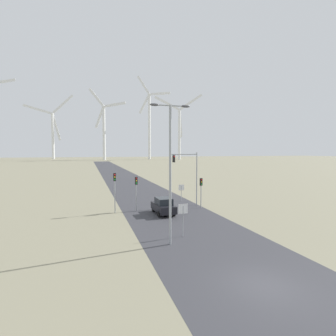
{
  "coord_description": "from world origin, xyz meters",
  "views": [
    {
      "loc": [
        -8.7,
        -11.18,
        7.03
      ],
      "look_at": [
        0.0,
        17.08,
        5.09
      ],
      "focal_mm": 28.0,
      "sensor_mm": 36.0,
      "label": 1
    }
  ],
  "objects_px": {
    "stop_sign_near": "(183,214)",
    "car_approaching": "(163,206)",
    "wind_turbine_center": "(104,127)",
    "wind_turbine_right": "(149,121)",
    "traffic_light_post_mid_left": "(115,184)",
    "wind_turbine_left": "(53,130)",
    "streetlamp": "(170,158)",
    "wind_turbine_far_right": "(179,128)",
    "traffic_light_mast_overhead": "(188,169)",
    "traffic_light_post_near_right": "(201,186)",
    "traffic_light_post_near_left": "(136,186)",
    "stop_sign_far": "(181,190)"
  },
  "relations": [
    {
      "from": "stop_sign_near",
      "to": "car_approaching",
      "type": "distance_m",
      "value": 7.94
    },
    {
      "from": "wind_turbine_center",
      "to": "wind_turbine_right",
      "type": "distance_m",
      "value": 39.81
    },
    {
      "from": "traffic_light_post_mid_left",
      "to": "wind_turbine_left",
      "type": "bearing_deg",
      "value": 98.19
    },
    {
      "from": "traffic_light_post_mid_left",
      "to": "wind_turbine_center",
      "type": "bearing_deg",
      "value": 86.9
    },
    {
      "from": "streetlamp",
      "to": "wind_turbine_far_right",
      "type": "bearing_deg",
      "value": 70.21
    },
    {
      "from": "car_approaching",
      "to": "wind_turbine_far_right",
      "type": "height_order",
      "value": "wind_turbine_far_right"
    },
    {
      "from": "traffic_light_post_mid_left",
      "to": "wind_turbine_center",
      "type": "xyz_separation_m",
      "value": [
        9.54,
        176.16,
        21.83
      ]
    },
    {
      "from": "stop_sign_near",
      "to": "traffic_light_post_mid_left",
      "type": "height_order",
      "value": "traffic_light_post_mid_left"
    },
    {
      "from": "wind_turbine_center",
      "to": "wind_turbine_right",
      "type": "relative_size",
      "value": 0.78
    },
    {
      "from": "wind_turbine_far_right",
      "to": "traffic_light_mast_overhead",
      "type": "bearing_deg",
      "value": -109.24
    },
    {
      "from": "traffic_light_post_near_right",
      "to": "wind_turbine_center",
      "type": "distance_m",
      "value": 178.12
    },
    {
      "from": "traffic_light_post_near_left",
      "to": "wind_turbine_far_right",
      "type": "height_order",
      "value": "wind_turbine_far_right"
    },
    {
      "from": "stop_sign_near",
      "to": "traffic_light_mast_overhead",
      "type": "xyz_separation_m",
      "value": [
        4.84,
        11.12,
        2.86
      ]
    },
    {
      "from": "traffic_light_post_near_left",
      "to": "traffic_light_post_near_right",
      "type": "relative_size",
      "value": 1.09
    },
    {
      "from": "traffic_light_post_near_right",
      "to": "car_approaching",
      "type": "relative_size",
      "value": 0.89
    },
    {
      "from": "wind_turbine_left",
      "to": "traffic_light_post_near_left",
      "type": "bearing_deg",
      "value": -81.15
    },
    {
      "from": "wind_turbine_left",
      "to": "wind_turbine_far_right",
      "type": "xyz_separation_m",
      "value": [
        100.15,
        -39.96,
        0.93
      ]
    },
    {
      "from": "traffic_light_post_near_left",
      "to": "traffic_light_mast_overhead",
      "type": "relative_size",
      "value": 0.59
    },
    {
      "from": "traffic_light_post_near_left",
      "to": "wind_turbine_left",
      "type": "distance_m",
      "value": 216.86
    },
    {
      "from": "streetlamp",
      "to": "wind_turbine_right",
      "type": "height_order",
      "value": "wind_turbine_right"
    },
    {
      "from": "stop_sign_near",
      "to": "traffic_light_post_mid_left",
      "type": "relative_size",
      "value": 0.6
    },
    {
      "from": "stop_sign_far",
      "to": "wind_turbine_left",
      "type": "relative_size",
      "value": 0.04
    },
    {
      "from": "stop_sign_near",
      "to": "traffic_light_post_mid_left",
      "type": "distance_m",
      "value": 11.06
    },
    {
      "from": "wind_turbine_center",
      "to": "wind_turbine_right",
      "type": "xyz_separation_m",
      "value": [
        37.8,
        10.21,
        7.2
      ]
    },
    {
      "from": "stop_sign_far",
      "to": "stop_sign_near",
      "type": "bearing_deg",
      "value": -109.5
    },
    {
      "from": "traffic_light_post_near_left",
      "to": "stop_sign_near",
      "type": "bearing_deg",
      "value": -78.72
    },
    {
      "from": "wind_turbine_far_right",
      "to": "traffic_light_post_near_right",
      "type": "bearing_deg",
      "value": -108.76
    },
    {
      "from": "streetlamp",
      "to": "traffic_light_post_mid_left",
      "type": "height_order",
      "value": "streetlamp"
    },
    {
      "from": "wind_turbine_far_right",
      "to": "traffic_light_post_near_left",
      "type": "bearing_deg",
      "value": -111.14
    },
    {
      "from": "traffic_light_post_mid_left",
      "to": "wind_turbine_left",
      "type": "xyz_separation_m",
      "value": [
        -30.7,
        213.34,
        21.66
      ]
    },
    {
      "from": "traffic_light_post_near_right",
      "to": "wind_turbine_far_right",
      "type": "xyz_separation_m",
      "value": [
        59.07,
        173.92,
        23.19
      ]
    },
    {
      "from": "stop_sign_far",
      "to": "traffic_light_post_near_left",
      "type": "relative_size",
      "value": 0.57
    },
    {
      "from": "stop_sign_near",
      "to": "traffic_light_mast_overhead",
      "type": "height_order",
      "value": "traffic_light_mast_overhead"
    },
    {
      "from": "wind_turbine_center",
      "to": "wind_turbine_right",
      "type": "height_order",
      "value": "wind_turbine_right"
    },
    {
      "from": "traffic_light_post_near_right",
      "to": "wind_turbine_center",
      "type": "height_order",
      "value": "wind_turbine_center"
    },
    {
      "from": "traffic_light_post_near_left",
      "to": "wind_turbine_right",
      "type": "relative_size",
      "value": 0.06
    },
    {
      "from": "streetlamp",
      "to": "wind_turbine_left",
      "type": "bearing_deg",
      "value": 98.51
    },
    {
      "from": "traffic_light_post_near_left",
      "to": "car_approaching",
      "type": "distance_m",
      "value": 4.04
    },
    {
      "from": "wind_turbine_right",
      "to": "streetlamp",
      "type": "bearing_deg",
      "value": -102.65
    },
    {
      "from": "traffic_light_post_near_right",
      "to": "wind_turbine_right",
      "type": "xyz_separation_m",
      "value": [
        36.95,
        186.91,
        29.64
      ]
    },
    {
      "from": "traffic_light_post_near_right",
      "to": "stop_sign_far",
      "type": "bearing_deg",
      "value": 98.46
    },
    {
      "from": "stop_sign_far",
      "to": "wind_turbine_center",
      "type": "height_order",
      "value": "wind_turbine_center"
    },
    {
      "from": "car_approaching",
      "to": "wind_turbine_left",
      "type": "height_order",
      "value": "wind_turbine_left"
    },
    {
      "from": "streetlamp",
      "to": "wind_turbine_right",
      "type": "relative_size",
      "value": 0.15
    },
    {
      "from": "streetlamp",
      "to": "traffic_light_mast_overhead",
      "type": "xyz_separation_m",
      "value": [
        6.4,
        12.56,
        -1.73
      ]
    },
    {
      "from": "stop_sign_far",
      "to": "wind_turbine_far_right",
      "type": "distance_m",
      "value": 180.81
    },
    {
      "from": "traffic_light_post_near_right",
      "to": "car_approaching",
      "type": "distance_m",
      "value": 5.81
    },
    {
      "from": "wind_turbine_far_right",
      "to": "wind_turbine_left",
      "type": "bearing_deg",
      "value": 158.25
    },
    {
      "from": "stop_sign_far",
      "to": "traffic_light_post_near_right",
      "type": "relative_size",
      "value": 0.63
    },
    {
      "from": "stop_sign_near",
      "to": "traffic_light_mast_overhead",
      "type": "distance_m",
      "value": 12.46
    }
  ]
}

